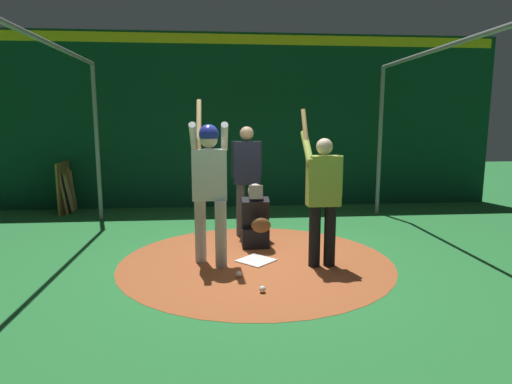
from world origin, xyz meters
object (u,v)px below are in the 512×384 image
at_px(home_plate, 256,260).
at_px(umpire, 247,175).
at_px(baseball_0, 239,274).
at_px(bat_rack, 69,188).
at_px(catcher, 255,222).
at_px(batter, 209,180).
at_px(visitor, 323,193).
at_px(baseball_1, 263,289).

distance_m(home_plate, umpire, 1.67).
bearing_deg(home_plate, baseball_0, -23.89).
bearing_deg(bat_rack, baseball_0, 37.96).
distance_m(catcher, umpire, 0.92).
xyz_separation_m(umpire, baseball_0, (1.93, -0.24, -0.97)).
xyz_separation_m(home_plate, batter, (0.06, -0.61, 1.11)).
height_order(home_plate, visitor, visitor).
relative_size(catcher, baseball_1, 13.05).
bearing_deg(visitor, bat_rack, -131.83).
relative_size(visitor, bat_rack, 1.72).
relative_size(home_plate, baseball_0, 5.68).
xyz_separation_m(batter, umpire, (-1.40, 0.58, -0.11)).
height_order(batter, baseball_0, batter).
bearing_deg(home_plate, catcher, 175.43).
bearing_deg(home_plate, bat_rack, -135.74).
bearing_deg(catcher, baseball_0, -13.95).
height_order(bat_rack, baseball_0, bat_rack).
bearing_deg(home_plate, visitor, 72.81).
xyz_separation_m(umpire, visitor, (1.60, 0.86, -0.05)).
bearing_deg(baseball_1, batter, -150.77).
relative_size(baseball_0, baseball_1, 1.00).
xyz_separation_m(catcher, baseball_1, (1.78, -0.08, -0.34)).
bearing_deg(batter, bat_rack, -141.39).
xyz_separation_m(batter, baseball_1, (1.04, 0.58, -1.08)).
bearing_deg(bat_rack, visitor, 48.25).
bearing_deg(bat_rack, catcher, 50.46).
bearing_deg(baseball_1, baseball_0, -155.04).
height_order(batter, visitor, batter).
bearing_deg(catcher, umpire, -172.94).
height_order(umpire, bat_rack, umpire).
xyz_separation_m(batter, bat_rack, (-3.78, -3.02, -0.63)).
relative_size(batter, baseball_0, 29.27).
height_order(home_plate, umpire, umpire).
xyz_separation_m(home_plate, umpire, (-1.34, -0.03, 1.00)).
bearing_deg(catcher, baseball_1, -2.64).
bearing_deg(visitor, home_plate, -107.28).
height_order(catcher, bat_rack, bat_rack).
relative_size(catcher, bat_rack, 0.82).
height_order(umpire, baseball_1, umpire).
relative_size(catcher, umpire, 0.54).
bearing_deg(baseball_0, bat_rack, -142.04).
relative_size(home_plate, batter, 0.19).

